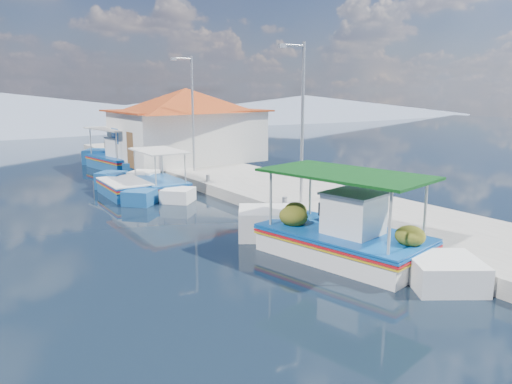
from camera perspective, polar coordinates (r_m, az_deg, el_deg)
ground at (r=15.07m, az=-3.56°, el=-6.67°), size 160.00×160.00×0.00m
quay at (r=23.00m, az=1.41°, el=0.46°), size 5.00×44.00×0.50m
bollards at (r=21.16m, az=-2.02°, el=0.56°), size 0.20×17.20×0.30m
main_caique at (r=14.41m, az=9.92°, el=-5.46°), size 3.53×8.29×2.78m
caique_green_canopy at (r=23.48m, az=-11.21°, el=0.69°), size 1.95×6.07×2.27m
caique_blue_hull at (r=23.32m, az=-15.12°, el=0.28°), size 1.86×5.87×1.04m
caique_far at (r=31.60m, az=-15.81°, el=3.60°), size 2.96×7.84×2.77m
harbor_building at (r=30.51m, az=-8.10°, el=7.92°), size 10.49×10.49×4.40m
lamp_post_near at (r=18.55m, az=5.23°, el=8.91°), size 1.21×0.14×6.00m
lamp_post_far at (r=26.13m, az=-7.59°, el=9.68°), size 1.21×0.14×6.00m
mountain_ridge at (r=69.74m, az=-23.11°, el=8.60°), size 171.40×96.00×5.50m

